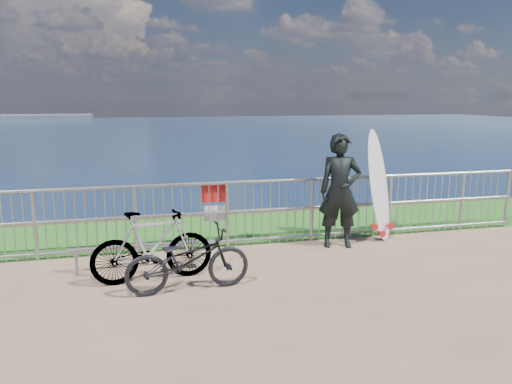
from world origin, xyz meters
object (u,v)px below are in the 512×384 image
object	(u,v)px
surfboard	(379,189)
bicycle_far	(152,246)
surfer	(340,191)
bicycle_near	(188,260)

from	to	relation	value
surfboard	bicycle_far	xyz separation A→B (m)	(-3.96, -1.14, -0.41)
surfer	surfboard	distance (m)	0.87
bicycle_near	surfer	bearing A→B (deg)	-67.99
surfer	bicycle_far	size ratio (longest dim) A/B	1.15
surfboard	bicycle_far	bearing A→B (deg)	-163.99
surfer	surfboard	size ratio (longest dim) A/B	0.97
surfboard	bicycle_far	distance (m)	4.14
surfer	surfboard	xyz separation A→B (m)	(0.84, 0.23, -0.05)
surfer	bicycle_far	xyz separation A→B (m)	(-3.12, -0.90, -0.46)
surfboard	bicycle_far	world-z (taller)	surfboard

